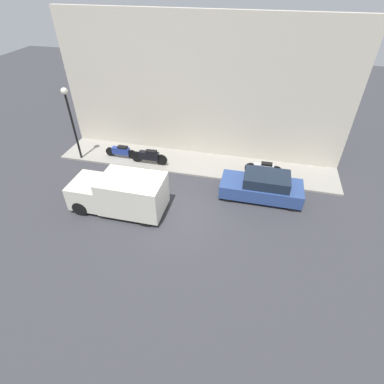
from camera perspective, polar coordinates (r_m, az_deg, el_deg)
ground_plane at (r=14.19m, az=-3.65°, el=-4.37°), size 60.00×60.00×0.00m
sidewalk at (r=17.73m, az=0.54°, el=5.50°), size 2.51×16.13×0.10m
building_facade at (r=17.33m, az=1.72°, el=18.74°), size 0.30×16.13×7.76m
parked_car at (r=15.23m, az=13.25°, el=1.04°), size 1.66×4.00×1.36m
delivery_van at (r=14.31m, az=-13.64°, el=-0.20°), size 1.90×4.43×1.85m
motorcycle_blue at (r=18.50m, az=-13.34°, el=7.58°), size 0.30×1.98×0.76m
scooter_silver at (r=16.87m, az=13.48°, el=4.46°), size 0.30×2.02×0.78m
motorcycle_black at (r=17.56m, az=-8.15°, el=6.77°), size 0.30×2.16×0.87m
streetlamp at (r=18.16m, az=-22.29°, el=14.00°), size 0.36×0.36×4.21m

